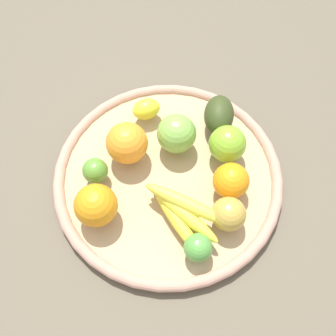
# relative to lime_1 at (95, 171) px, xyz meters

# --- Properties ---
(ground_plane) EXTENTS (2.40, 2.40, 0.00)m
(ground_plane) POSITION_rel_lime_1_xyz_m (-0.13, 0.06, -0.06)
(ground_plane) COLOR brown
(ground_plane) RESTS_ON ground
(basket) EXTENTS (0.47, 0.47, 0.03)m
(basket) POSITION_rel_lime_1_xyz_m (-0.13, 0.06, -0.04)
(basket) COLOR tan
(basket) RESTS_ON ground_plane
(lime_1) EXTENTS (0.07, 0.07, 0.05)m
(lime_1) POSITION_rel_lime_1_xyz_m (0.00, 0.00, 0.00)
(lime_1) COLOR #589130
(lime_1) RESTS_ON basket
(banana_bunch) EXTENTS (0.12, 0.17, 0.05)m
(banana_bunch) POSITION_rel_lime_1_xyz_m (-0.10, 0.16, -0.00)
(banana_bunch) COLOR yellow
(banana_bunch) RESTS_ON basket
(apple_2) EXTENTS (0.11, 0.11, 0.08)m
(apple_2) POSITION_rel_lime_1_xyz_m (-0.18, 0.01, 0.01)
(apple_2) COLOR #7DB347
(apple_2) RESTS_ON basket
(orange_1) EXTENTS (0.10, 0.10, 0.07)m
(orange_1) POSITION_rel_lime_1_xyz_m (-0.21, 0.15, 0.01)
(orange_1) COLOR orange
(orange_1) RESTS_ON basket
(lemon_0) EXTENTS (0.07, 0.05, 0.04)m
(lemon_0) POSITION_rel_lime_1_xyz_m (-0.16, -0.08, -0.00)
(lemon_0) COLOR yellow
(lemon_0) RESTS_ON basket
(avocado) EXTENTS (0.10, 0.11, 0.06)m
(avocado) POSITION_rel_lime_1_xyz_m (-0.28, 0.01, 0.01)
(avocado) COLOR #323E19
(avocado) RESTS_ON basket
(orange_2) EXTENTS (0.10, 0.10, 0.08)m
(orange_2) POSITION_rel_lime_1_xyz_m (-0.08, -0.02, 0.02)
(orange_2) COLOR orange
(orange_2) RESTS_ON basket
(lime_0) EXTENTS (0.05, 0.05, 0.05)m
(lime_0) POSITION_rel_lime_1_xyz_m (-0.09, 0.23, 0.00)
(lime_0) COLOR #549C3E
(lime_0) RESTS_ON basket
(apple_1) EXTENTS (0.09, 0.09, 0.07)m
(apple_1) POSITION_rel_lime_1_xyz_m (-0.25, 0.08, 0.01)
(apple_1) COLOR #7FB42B
(apple_1) RESTS_ON basket
(apple_0) EXTENTS (0.09, 0.09, 0.06)m
(apple_0) POSITION_rel_lime_1_xyz_m (-0.17, 0.21, 0.01)
(apple_0) COLOR gold
(apple_0) RESTS_ON basket
(orange_0) EXTENTS (0.10, 0.10, 0.08)m
(orange_0) POSITION_rel_lime_1_xyz_m (0.03, 0.07, 0.02)
(orange_0) COLOR orange
(orange_0) RESTS_ON basket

